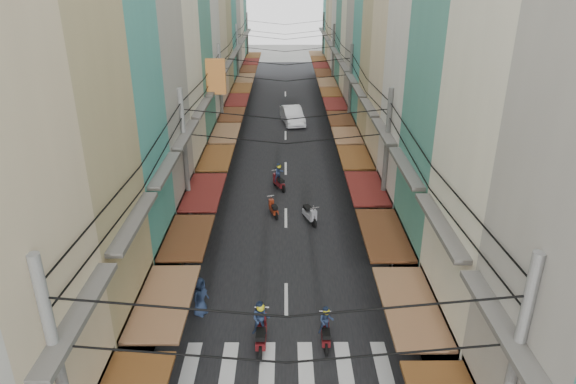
{
  "coord_description": "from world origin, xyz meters",
  "views": [
    {
      "loc": [
        -0.02,
        -20.6,
        13.23
      ],
      "look_at": [
        0.12,
        5.48,
        1.87
      ],
      "focal_mm": 32.0,
      "sensor_mm": 36.0,
      "label": 1
    }
  ],
  "objects_px": {
    "market_umbrella": "(439,245)",
    "white_car": "(292,124)",
    "bicycle": "(406,251)",
    "traffic_sign": "(394,242)"
  },
  "relations": [
    {
      "from": "market_umbrella",
      "to": "white_car",
      "type": "bearing_deg",
      "value": 102.27
    },
    {
      "from": "white_car",
      "to": "market_umbrella",
      "type": "bearing_deg",
      "value": -87.44
    },
    {
      "from": "white_car",
      "to": "bicycle",
      "type": "height_order",
      "value": "white_car"
    },
    {
      "from": "bicycle",
      "to": "traffic_sign",
      "type": "xyz_separation_m",
      "value": [
        -1.39,
        -2.94,
        2.15
      ]
    },
    {
      "from": "white_car",
      "to": "bicycle",
      "type": "bearing_deg",
      "value": -86.52
    },
    {
      "from": "traffic_sign",
      "to": "bicycle",
      "type": "bearing_deg",
      "value": 64.78
    },
    {
      "from": "bicycle",
      "to": "traffic_sign",
      "type": "bearing_deg",
      "value": 137.31
    },
    {
      "from": "market_umbrella",
      "to": "bicycle",
      "type": "bearing_deg",
      "value": 96.11
    },
    {
      "from": "market_umbrella",
      "to": "traffic_sign",
      "type": "bearing_deg",
      "value": 159.51
    },
    {
      "from": "market_umbrella",
      "to": "traffic_sign",
      "type": "relative_size",
      "value": 0.92
    }
  ]
}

